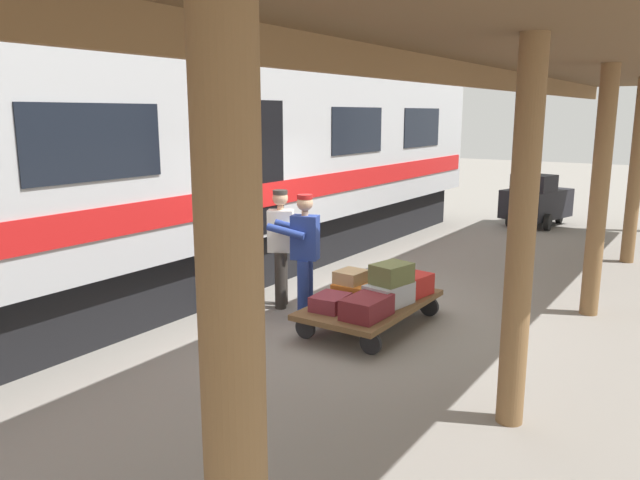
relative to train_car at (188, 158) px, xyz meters
name	(u,v)px	position (x,y,z in m)	size (l,w,h in m)	color
ground_plane	(372,318)	(-3.42, 0.00, -2.06)	(60.00, 60.00, 0.00)	gray
platform_canopy	(575,62)	(-5.80, 0.00, 1.23)	(3.20, 19.21, 3.56)	brown
train_car	(188,158)	(0.00, 0.00, 0.00)	(3.02, 16.20, 4.00)	#B7BABF
luggage_cart	(371,305)	(-3.57, 0.32, -1.77)	(1.20, 2.08, 0.34)	brown
suitcase_burgundy_valise	(330,302)	(-3.31, 0.89, -1.62)	(0.38, 0.47, 0.19)	maroon
suitcase_red_plastic	(408,284)	(-3.83, -0.25, -1.58)	(0.48, 0.56, 0.28)	#AD231E
suitcase_maroon_trunk	(367,307)	(-3.83, 0.89, -1.59)	(0.43, 0.63, 0.25)	maroon
suitcase_slate_roller	(374,280)	(-3.31, -0.25, -1.60)	(0.41, 0.49, 0.24)	#4C515B
suitcase_orange_carryall	(354,290)	(-3.31, 0.32, -1.61)	(0.45, 0.49, 0.22)	#CC6B23
suitcase_gray_aluminum	(389,294)	(-3.83, 0.32, -1.57)	(0.40, 0.63, 0.29)	#9EA0A5
suitcase_olive_duffel	(392,273)	(-3.85, 0.29, -1.30)	(0.37, 0.49, 0.26)	brown
suitcase_tan_vintage	(351,277)	(-3.28, 0.34, -1.42)	(0.34, 0.39, 0.16)	tan
porter_in_overalls	(304,251)	(-2.61, 0.48, -1.14)	(0.73, 0.57, 1.70)	navy
porter_by_door	(282,244)	(-2.08, 0.26, -1.14)	(0.74, 0.63, 1.70)	#332D28
baggage_tug	(536,201)	(-3.36, -8.51, -1.43)	(1.50, 1.93, 1.30)	black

